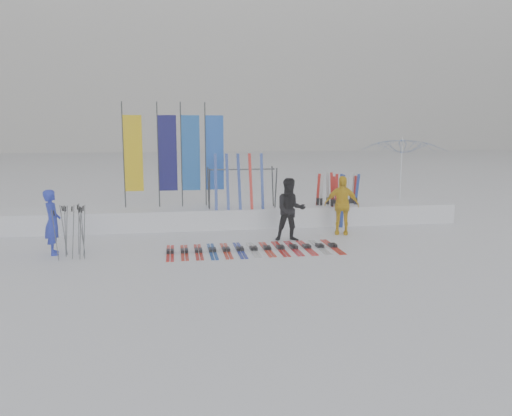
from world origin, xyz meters
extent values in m
plane|color=white|center=(0.00, 0.00, 0.00)|extent=(120.00, 120.00, 0.00)
cube|color=white|center=(0.00, 4.60, 0.30)|extent=(14.00, 1.60, 0.60)
imported|color=#2132C0|center=(-4.71, 1.61, 0.78)|extent=(0.51, 0.65, 1.56)
imported|color=black|center=(1.22, 2.13, 0.85)|extent=(0.86, 0.69, 1.69)
imported|color=yellow|center=(2.87, 2.78, 0.84)|extent=(1.06, 0.74, 1.67)
imported|color=white|center=(6.35, 6.35, 1.38)|extent=(3.60, 3.64, 2.76)
cube|color=red|center=(-1.96, 1.24, 0.04)|extent=(0.17, 1.64, 0.07)
cube|color=#B5200E|center=(-1.62, 1.24, 0.04)|extent=(0.17, 1.57, 0.07)
cube|color=#B31A0E|center=(-1.28, 1.24, 0.04)|extent=(0.17, 1.60, 0.07)
cube|color=#154096|center=(-0.94, 1.24, 0.04)|extent=(0.17, 1.67, 0.07)
cube|color=red|center=(-0.60, 1.24, 0.04)|extent=(0.17, 1.64, 0.07)
cube|color=navy|center=(-0.26, 1.24, 0.04)|extent=(0.17, 1.69, 0.07)
cube|color=#BBBDC2|center=(0.08, 1.24, 0.04)|extent=(0.17, 1.63, 0.07)
cube|color=red|center=(0.42, 1.24, 0.04)|extent=(0.17, 1.58, 0.07)
cube|color=red|center=(0.76, 1.24, 0.04)|extent=(0.17, 1.64, 0.07)
cube|color=#B70E18|center=(1.10, 1.24, 0.04)|extent=(0.17, 1.62, 0.07)
cube|color=red|center=(1.44, 1.24, 0.04)|extent=(0.17, 1.61, 0.07)
cube|color=#B2B4B9|center=(1.78, 1.24, 0.04)|extent=(0.17, 1.63, 0.07)
cube|color=red|center=(2.12, 1.24, 0.04)|extent=(0.17, 1.68, 0.07)
cylinder|color=#595B60|center=(-4.09, 1.48, 0.62)|extent=(0.08, 0.02, 1.23)
cylinder|color=#595B60|center=(-4.05, 1.53, 0.59)|extent=(0.11, 0.10, 1.17)
cylinder|color=#595B60|center=(-3.93, 1.27, 0.62)|extent=(0.11, 0.03, 1.23)
cylinder|color=#595B60|center=(-3.98, 1.05, 0.61)|extent=(0.08, 0.14, 1.22)
cylinder|color=#595B60|center=(-4.45, 1.54, 0.60)|extent=(0.15, 0.13, 1.19)
cylinder|color=#595B60|center=(-4.36, 1.29, 0.62)|extent=(0.08, 0.13, 1.23)
cylinder|color=#595B60|center=(-4.51, 0.95, 0.59)|extent=(0.10, 0.05, 1.18)
cylinder|color=#595B60|center=(-4.35, 1.36, 0.61)|extent=(0.08, 0.16, 1.21)
cylinder|color=#595B60|center=(-4.15, 1.12, 0.62)|extent=(0.09, 0.16, 1.24)
cylinder|color=#595B60|center=(-3.93, 1.04, 0.61)|extent=(0.05, 0.02, 1.22)
cylinder|color=#383A3F|center=(-3.32, 4.91, 2.20)|extent=(0.04, 0.04, 3.20)
cube|color=yellow|center=(-3.03, 4.91, 2.25)|extent=(0.55, 0.03, 2.30)
cylinder|color=#383A3F|center=(-2.29, 4.88, 2.20)|extent=(0.04, 0.04, 3.20)
cube|color=#0C0B53|center=(-2.00, 4.88, 2.25)|extent=(0.55, 0.03, 2.30)
cylinder|color=#383A3F|center=(-1.59, 4.87, 2.20)|extent=(0.04, 0.04, 3.20)
cube|color=#1859B4|center=(-1.30, 4.87, 2.25)|extent=(0.55, 0.03, 2.30)
cylinder|color=#383A3F|center=(-0.84, 4.93, 2.20)|extent=(0.04, 0.04, 3.20)
cube|color=blue|center=(-0.55, 4.93, 2.25)|extent=(0.55, 0.03, 2.30)
cylinder|color=#383A3F|center=(-0.81, 3.95, 1.23)|extent=(0.04, 0.30, 1.23)
cylinder|color=#383A3F|center=(-0.81, 4.45, 1.23)|extent=(0.04, 0.30, 1.23)
cylinder|color=#383A3F|center=(1.19, 3.95, 1.23)|extent=(0.04, 0.30, 1.23)
cylinder|color=#383A3F|center=(1.19, 4.45, 1.23)|extent=(0.04, 0.30, 1.23)
cylinder|color=#383A3F|center=(0.19, 4.20, 1.78)|extent=(2.00, 0.04, 0.04)
cube|color=silver|center=(3.13, 3.93, 0.84)|extent=(0.09, 0.04, 1.68)
cube|color=red|center=(2.99, 4.02, 0.81)|extent=(0.09, 0.03, 1.62)
cube|color=red|center=(3.24, 4.71, 0.74)|extent=(0.09, 0.03, 1.48)
cube|color=red|center=(3.06, 3.86, 0.82)|extent=(0.09, 0.03, 1.64)
cube|color=red|center=(3.17, 4.59, 0.81)|extent=(0.09, 0.05, 1.62)
cube|color=silver|center=(3.91, 4.67, 0.79)|extent=(0.09, 0.03, 1.57)
cube|color=red|center=(2.62, 4.37, 0.80)|extent=(0.09, 0.03, 1.61)
cube|color=silver|center=(2.70, 4.26, 0.81)|extent=(0.09, 0.04, 1.62)
cube|color=red|center=(3.94, 4.59, 0.75)|extent=(0.09, 0.04, 1.50)
cube|color=silver|center=(3.65, 4.42, 0.73)|extent=(0.09, 0.02, 1.46)
cube|color=navy|center=(3.19, 3.79, 0.82)|extent=(0.09, 0.03, 1.64)
cube|color=navy|center=(3.89, 4.35, 0.79)|extent=(0.09, 0.03, 1.58)
cube|color=navy|center=(3.21, 3.69, 0.81)|extent=(0.09, 0.02, 1.62)
cube|color=silver|center=(3.52, 4.63, 0.76)|extent=(0.09, 0.04, 1.52)
cube|color=silver|center=(3.78, 4.53, 0.81)|extent=(0.09, 0.04, 1.63)
cube|color=silver|center=(2.95, 4.34, 0.83)|extent=(0.09, 0.04, 1.65)
camera|label=1|loc=(-1.82, -10.68, 2.93)|focal=35.00mm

